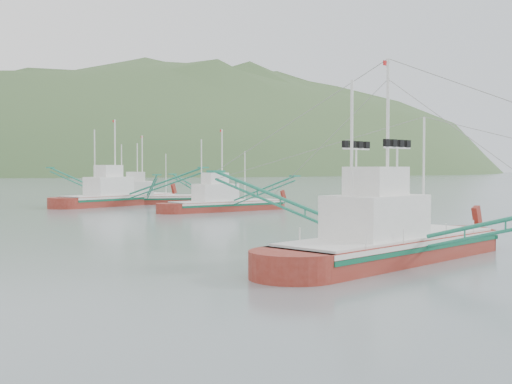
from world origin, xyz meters
TOP-DOWN VIEW (x-y plane):
  - ground at (0.00, 0.00)m, footprint 1200.00×1200.00m
  - main_boat at (2.56, -1.85)m, footprint 14.89×25.91m
  - bg_boat_right at (15.34, 34.17)m, footprint 12.83×23.10m
  - bg_boat_far at (10.05, 50.26)m, footprint 15.89×27.08m
  - bg_boat_extra at (13.81, 50.58)m, footprint 13.15×22.37m
  - headland_right at (240.00, 430.00)m, footprint 684.00×432.00m

SIDE VIEW (x-z plane):
  - ground at x=0.00m, z-range 0.00..0.00m
  - headland_right at x=240.00m, z-range -153.00..153.00m
  - bg_boat_right at x=15.34m, z-range -3.39..5.95m
  - bg_boat_extra at x=13.81m, z-range -2.85..6.49m
  - main_boat at x=2.56m, z-range -3.46..7.12m
  - bg_boat_far at x=10.05m, z-range -3.47..7.81m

